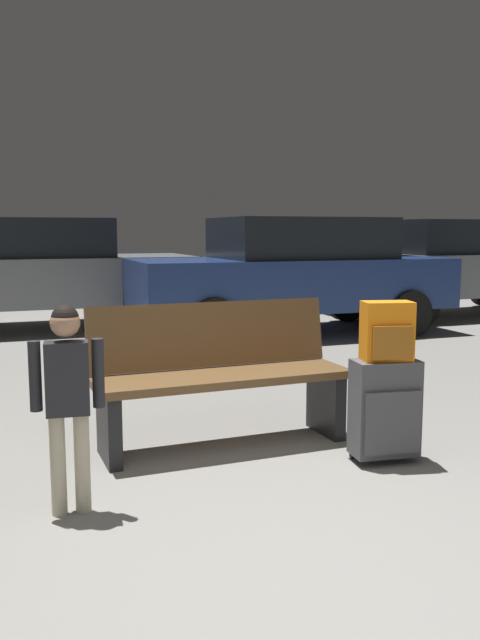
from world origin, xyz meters
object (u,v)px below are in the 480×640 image
parked_car_near (292,272)px  parked_car_side (456,265)px  child (67,387)px  suitcase (385,408)px  bench (220,375)px  backpack_bright (387,332)px  parked_car_far (40,270)px

parked_car_near → parked_car_side: size_ratio=0.99×
child → suitcase: bearing=7.8°
suitcase → child: (-1.78, -0.24, 0.30)m
bench → child: size_ratio=1.64×
suitcase → child: size_ratio=0.60×
parked_car_near → parked_car_side: 3.39m
child → parked_car_side: 8.66m
suitcase → child: bearing=-172.2°
bench → parked_car_side: size_ratio=0.39×
parked_car_near → parked_car_side: bearing=19.4°
backpack_bright → parked_car_near: size_ratio=0.08×
parked_car_far → parked_car_side: 6.39m
backpack_bright → parked_car_side: size_ratio=0.08×
suitcase → backpack_bright: (-0.00, -0.00, 0.45)m
bench → parked_car_near: (1.99, 4.16, 0.36)m
bench → suitcase: bench is taller
backpack_bright → parked_car_far: (-2.05, 6.09, 0.03)m
parked_car_far → parked_car_near: bearing=-22.6°
child → parked_car_far: (-0.27, 6.33, 0.19)m
parked_car_near → child: bearing=-120.3°
suitcase → backpack_bright: size_ratio=1.78×
backpack_bright → bench: bearing=144.7°
suitcase → child: 1.82m
bench → parked_car_near: bearing=64.5°
child → parked_car_side: parked_car_side is taller
backpack_bright → child: bearing=-172.2°
suitcase → parked_car_side: size_ratio=0.14×
parked_car_far → suitcase: bearing=-71.4°
parked_car_side → child: bearing=-135.0°
suitcase → parked_car_far: (-2.05, 6.09, 0.48)m
suitcase → parked_car_near: bearing=76.5°
suitcase → parked_car_near: parked_car_near is taller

